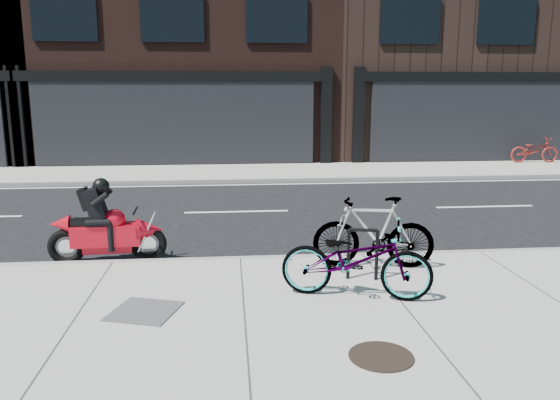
{
  "coord_description": "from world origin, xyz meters",
  "views": [
    {
      "loc": [
        -0.15,
        -10.39,
        2.78
      ],
      "look_at": [
        0.72,
        -1.14,
        0.9
      ],
      "focal_mm": 35.0,
      "sensor_mm": 36.0,
      "label": 1
    }
  ],
  "objects": [
    {
      "name": "ground",
      "position": [
        0.0,
        0.0,
        0.0
      ],
      "size": [
        120.0,
        120.0,
        0.0
      ],
      "primitive_type": "plane",
      "color": "black",
      "rests_on": "ground"
    },
    {
      "name": "sidewalk_near",
      "position": [
        0.0,
        -5.0,
        0.07
      ],
      "size": [
        60.0,
        6.0,
        0.13
      ],
      "primitive_type": "cube",
      "color": "gray",
      "rests_on": "ground"
    },
    {
      "name": "sidewalk_far",
      "position": [
        0.0,
        7.75,
        0.07
      ],
      "size": [
        60.0,
        3.5,
        0.13
      ],
      "primitive_type": "cube",
      "color": "gray",
      "rests_on": "ground"
    },
    {
      "name": "building_mideast",
      "position": [
        10.0,
        14.5,
        6.25
      ],
      "size": [
        12.0,
        10.0,
        12.5
      ],
      "primitive_type": "cube",
      "color": "black",
      "rests_on": "ground"
    },
    {
      "name": "bike_rack",
      "position": [
        1.71,
        -3.13,
        0.57
      ],
      "size": [
        0.44,
        0.14,
        0.75
      ],
      "rotation": [
        0.0,
        0.0,
        -0.22
      ],
      "color": "black",
      "rests_on": "sidewalk_near"
    },
    {
      "name": "bicycle_front",
      "position": [
        1.46,
        -3.78,
        0.64
      ],
      "size": [
        2.06,
        1.2,
        1.02
      ],
      "primitive_type": "imported",
      "rotation": [
        0.0,
        0.0,
        1.28
      ],
      "color": "gray",
      "rests_on": "sidewalk_near"
    },
    {
      "name": "bicycle_rear",
      "position": [
        2.0,
        -2.6,
        0.68
      ],
      "size": [
        1.88,
        0.84,
        1.09
      ],
      "primitive_type": "imported",
      "rotation": [
        0.0,
        0.0,
        4.53
      ],
      "color": "gray",
      "rests_on": "sidewalk_near"
    },
    {
      "name": "motorcycle",
      "position": [
        -2.07,
        -1.59,
        0.57
      ],
      "size": [
        1.9,
        0.44,
        1.42
      ],
      "rotation": [
        0.0,
        0.0,
        0.04
      ],
      "color": "black",
      "rests_on": "ground"
    },
    {
      "name": "bicycle_far",
      "position": [
        11.14,
        8.81,
        0.59
      ],
      "size": [
        1.79,
        0.74,
        0.92
      ],
      "primitive_type": "imported",
      "rotation": [
        0.0,
        0.0,
        1.49
      ],
      "color": "maroon",
      "rests_on": "sidewalk_far"
    },
    {
      "name": "manhole_cover",
      "position": [
        1.34,
        -5.42,
        0.14
      ],
      "size": [
        0.84,
        0.84,
        0.02
      ],
      "primitive_type": "cylinder",
      "rotation": [
        0.0,
        0.0,
        0.34
      ],
      "color": "black",
      "rests_on": "sidewalk_near"
    },
    {
      "name": "utility_grate",
      "position": [
        -1.21,
        -4.02,
        0.14
      ],
      "size": [
        0.94,
        0.94,
        0.02
      ],
      "primitive_type": "cube",
      "rotation": [
        0.0,
        0.0,
        -0.31
      ],
      "color": "#57585A",
      "rests_on": "sidewalk_near"
    }
  ]
}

